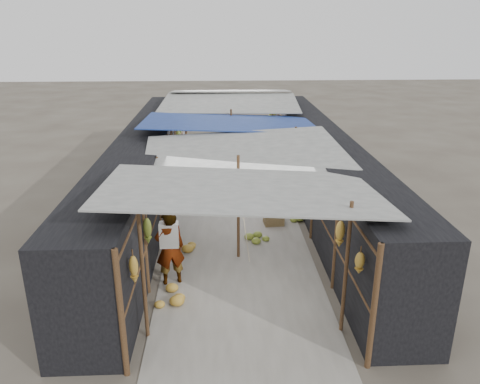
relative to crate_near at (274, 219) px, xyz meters
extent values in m
plane|color=#6B6356|center=(-1.09, -4.93, -0.16)|extent=(80.00, 80.00, 0.00)
cube|color=#9E998E|center=(-1.09, 1.57, -0.15)|extent=(3.60, 16.00, 0.02)
cube|color=black|center=(-3.79, 1.57, 0.99)|extent=(1.40, 15.00, 2.30)
cube|color=black|center=(1.61, 1.57, 0.99)|extent=(1.40, 15.00, 2.30)
cube|color=olive|center=(0.00, 0.00, 0.00)|extent=(0.58, 0.48, 0.33)
cube|color=olive|center=(0.26, 1.67, -0.03)|extent=(0.45, 0.36, 0.27)
cube|color=olive|center=(-1.79, 4.73, -0.01)|extent=(0.58, 0.53, 0.30)
cylinder|color=black|center=(0.61, 1.51, -0.07)|extent=(0.65, 0.65, 0.19)
imported|color=white|center=(-2.62, -3.07, 0.70)|extent=(0.73, 0.58, 1.74)
imported|color=#1F519C|center=(-1.78, 2.46, 0.73)|extent=(1.09, 1.02, 1.78)
imported|color=#46423D|center=(0.03, 5.30, 0.30)|extent=(0.35, 0.60, 0.93)
cylinder|color=brown|center=(-2.89, -4.93, 1.14)|extent=(0.07, 0.07, 2.60)
cylinder|color=brown|center=(0.71, -4.93, 1.14)|extent=(0.07, 0.07, 2.60)
cylinder|color=brown|center=(-1.09, -1.93, 1.14)|extent=(0.07, 0.07, 2.60)
cylinder|color=brown|center=(-2.89, 1.07, 1.14)|extent=(0.07, 0.07, 2.60)
cylinder|color=brown|center=(0.71, 1.07, 1.14)|extent=(0.07, 0.07, 2.60)
cylinder|color=brown|center=(-1.09, 4.07, 1.14)|extent=(0.07, 0.07, 2.60)
cylinder|color=brown|center=(-2.89, 7.07, 1.14)|extent=(0.07, 0.07, 2.60)
cylinder|color=brown|center=(0.71, 7.07, 1.14)|extent=(0.07, 0.07, 2.60)
cube|color=#A1A19B|center=(-1.09, -3.93, 2.34)|extent=(5.21, 3.19, 0.52)
cube|color=#A1A19B|center=(-0.89, -0.73, 2.19)|extent=(5.23, 3.73, 0.50)
cube|color=navy|center=(-1.19, 2.57, 2.29)|extent=(5.40, 3.60, 0.41)
cube|color=#A1A19B|center=(-1.09, 5.87, 2.39)|extent=(5.37, 3.66, 0.27)
cube|color=#A1A19B|center=(-0.99, 8.27, 2.49)|extent=(5.00, 1.99, 0.24)
cylinder|color=brown|center=(-3.09, 1.57, 1.89)|extent=(0.06, 15.00, 0.06)
cylinder|color=brown|center=(0.91, 1.57, 1.89)|extent=(0.06, 15.00, 0.06)
cylinder|color=gray|center=(-1.09, 1.57, 1.89)|extent=(0.02, 15.00, 0.02)
cube|color=#AC1A1D|center=(0.05, -0.06, 1.59)|extent=(0.50, 0.03, 0.60)
cube|color=#1B2FB3|center=(-1.12, 2.18, 1.59)|extent=(0.70, 0.03, 0.60)
cube|color=#1B1693|center=(-0.63, -0.48, 1.56)|extent=(0.55, 0.03, 0.65)
cube|color=white|center=(-0.29, 4.90, 1.61)|extent=(0.60, 0.03, 0.55)
ellipsoid|color=#BA8C30|center=(-2.97, -5.27, 1.42)|extent=(0.15, 0.13, 0.52)
ellipsoid|color=olive|center=(-2.97, -3.67, 1.39)|extent=(0.17, 0.14, 0.56)
ellipsoid|color=olive|center=(-2.97, -1.86, 1.42)|extent=(0.16, 0.14, 0.49)
ellipsoid|color=#BA8C30|center=(-2.97, -1.07, 1.57)|extent=(0.19, 0.16, 0.46)
ellipsoid|color=olive|center=(-2.97, 0.46, 1.48)|extent=(0.18, 0.15, 0.37)
ellipsoid|color=olive|center=(-2.97, 2.65, 1.50)|extent=(0.17, 0.15, 0.47)
ellipsoid|color=olive|center=(-2.97, 4.13, 1.49)|extent=(0.19, 0.16, 0.39)
ellipsoid|color=olive|center=(-2.97, 4.98, 1.55)|extent=(0.19, 0.16, 0.36)
ellipsoid|color=#BA8C30|center=(-2.97, 7.18, 1.35)|extent=(0.19, 0.16, 0.48)
ellipsoid|color=#BA8C30|center=(-2.97, 8.28, 1.47)|extent=(0.17, 0.15, 0.38)
ellipsoid|color=#BA8C30|center=(0.79, -5.38, 1.51)|extent=(0.17, 0.14, 0.40)
ellipsoid|color=#BA8C30|center=(0.79, -4.09, 1.43)|extent=(0.18, 0.15, 0.56)
ellipsoid|color=olive|center=(0.79, -1.97, 1.39)|extent=(0.19, 0.17, 0.48)
ellipsoid|color=olive|center=(0.79, -0.77, 1.59)|extent=(0.15, 0.13, 0.38)
ellipsoid|color=#BA8C30|center=(0.79, 0.93, 1.42)|extent=(0.16, 0.13, 0.48)
ellipsoid|color=#BA8C30|center=(0.79, 2.68, 1.42)|extent=(0.18, 0.16, 0.41)
ellipsoid|color=olive|center=(0.79, 3.50, 1.58)|extent=(0.16, 0.13, 0.55)
ellipsoid|color=olive|center=(0.79, 5.67, 1.42)|extent=(0.14, 0.12, 0.57)
ellipsoid|color=olive|center=(0.79, 7.21, 1.65)|extent=(0.19, 0.16, 0.46)
ellipsoid|color=olive|center=(0.79, 8.25, 1.35)|extent=(0.20, 0.17, 0.55)
ellipsoid|color=olive|center=(0.49, 0.32, -0.01)|extent=(0.60, 0.51, 0.30)
ellipsoid|color=olive|center=(-1.67, 1.63, -0.05)|extent=(0.45, 0.38, 0.22)
ellipsoid|color=#BA8C30|center=(-2.55, -1.27, 0.01)|extent=(0.70, 0.59, 0.35)
ellipsoid|color=#BA8C30|center=(-2.70, -3.71, 0.00)|extent=(0.64, 0.55, 0.32)
ellipsoid|color=olive|center=(-0.58, -1.05, -0.03)|extent=(0.54, 0.46, 0.27)
ellipsoid|color=#BA8C30|center=(0.54, 2.93, 0.00)|extent=(0.66, 0.56, 0.33)
ellipsoid|color=olive|center=(-2.45, 3.21, 0.01)|extent=(0.69, 0.59, 0.35)
camera|label=1|loc=(-1.52, -12.20, 5.28)|focal=35.00mm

